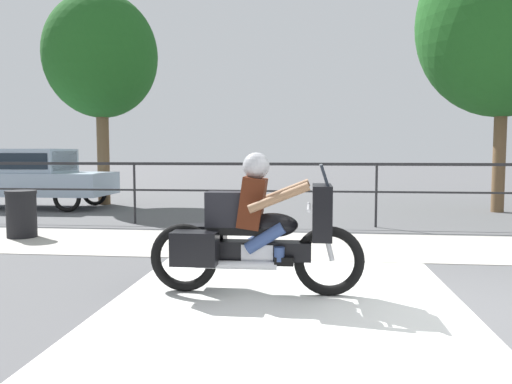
% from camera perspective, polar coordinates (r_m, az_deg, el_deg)
% --- Properties ---
extents(ground_plane, '(120.00, 120.00, 0.00)m').
position_cam_1_polar(ground_plane, '(5.19, 21.51, -12.94)').
color(ground_plane, '#565659').
extents(sidewalk_band, '(44.00, 2.40, 0.01)m').
position_cam_1_polar(sidewalk_band, '(8.43, 15.38, -6.06)').
color(sidewalk_band, '#B7B2A8').
rests_on(sidewalk_band, ground).
extents(crosswalk_band, '(3.60, 6.00, 0.01)m').
position_cam_1_polar(crosswalk_band, '(4.83, 3.23, -13.91)').
color(crosswalk_band, silver).
rests_on(crosswalk_band, ground).
extents(fence_railing, '(36.00, 0.05, 1.32)m').
position_cam_1_polar(fence_railing, '(10.44, 13.62, 1.70)').
color(fence_railing, '#232326').
rests_on(fence_railing, ground).
extents(motorcycle, '(2.34, 0.76, 1.53)m').
position_cam_1_polar(motorcycle, '(5.39, -0.21, -4.50)').
color(motorcycle, black).
rests_on(motorcycle, ground).
extents(parked_car, '(3.91, 1.78, 1.63)m').
position_cam_1_polar(parked_car, '(14.95, -23.91, 1.88)').
color(parked_car, '#9EB2C6').
rests_on(parked_car, ground).
extents(trash_bin, '(0.54, 0.54, 0.85)m').
position_cam_1_polar(trash_bin, '(9.90, -25.22, -2.29)').
color(trash_bin, black).
rests_on(trash_bin, ground).
extents(tree_behind_sign, '(4.30, 4.30, 7.15)m').
position_cam_1_polar(tree_behind_sign, '(14.55, 26.52, 16.97)').
color(tree_behind_sign, brown).
rests_on(tree_behind_sign, ground).
extents(tree_behind_car, '(3.24, 3.24, 6.10)m').
position_cam_1_polar(tree_behind_car, '(15.57, -17.31, 14.56)').
color(tree_behind_car, brown).
rests_on(tree_behind_car, ground).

